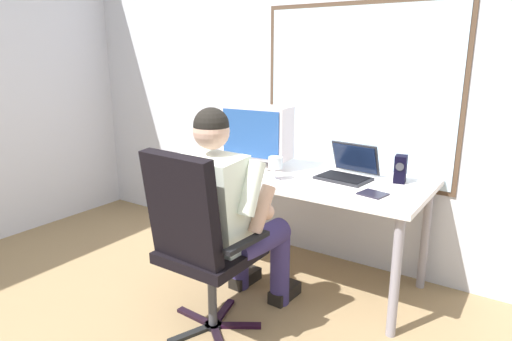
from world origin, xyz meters
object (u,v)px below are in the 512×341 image
at_px(crt_monitor, 257,133).
at_px(laptop, 349,169).
at_px(office_chair, 197,236).
at_px(desk, 297,183).
at_px(person_seated, 228,211).
at_px(desk_speaker, 400,169).
at_px(wine_glass, 275,164).
at_px(cd_case, 373,194).

height_order(crt_monitor, laptop, crt_monitor).
bearing_deg(laptop, office_chair, -112.62).
distance_m(desk, person_seated, 0.66).
height_order(crt_monitor, desk_speaker, crt_monitor).
bearing_deg(desk_speaker, crt_monitor, -170.52).
relative_size(crt_monitor, laptop, 1.38).
xyz_separation_m(wine_glass, desk_speaker, (0.67, 0.37, -0.02)).
height_order(office_chair, wine_glass, office_chair).
relative_size(crt_monitor, wine_glass, 3.27).
xyz_separation_m(crt_monitor, laptop, (0.64, 0.09, -0.18)).
bearing_deg(crt_monitor, desk, -0.08).
bearing_deg(laptop, wine_glass, -140.18).
xyz_separation_m(person_seated, cd_case, (0.66, 0.48, 0.09)).
xyz_separation_m(person_seated, desk_speaker, (0.71, 0.81, 0.17)).
height_order(person_seated, wine_glass, person_seated).
distance_m(desk, cd_case, 0.61).
height_order(crt_monitor, cd_case, crt_monitor).
bearing_deg(desk, crt_monitor, 179.92).
bearing_deg(cd_case, wine_glass, -176.29).
height_order(desk, desk_speaker, desk_speaker).
bearing_deg(office_chair, desk_speaker, 55.96).
height_order(crt_monitor, wine_glass, crt_monitor).
relative_size(person_seated, laptop, 3.58).
distance_m(desk_speaker, cd_case, 0.34).
relative_size(laptop, wine_glass, 2.38).
xyz_separation_m(office_chair, laptop, (0.42, 1.00, 0.20)).
distance_m(office_chair, person_seated, 0.26).
height_order(laptop, cd_case, laptop).
distance_m(office_chair, desk_speaker, 1.31).
xyz_separation_m(office_chair, cd_case, (0.67, 0.73, 0.15)).
distance_m(crt_monitor, desk_speaker, 0.97).
bearing_deg(desk_speaker, laptop, -167.19).
relative_size(office_chair, laptop, 3.02).
bearing_deg(laptop, cd_case, -45.89).
height_order(desk, person_seated, person_seated).
distance_m(person_seated, cd_case, 0.82).
distance_m(desk, desk_speaker, 0.67).
distance_m(laptop, wine_glass, 0.47).
height_order(office_chair, cd_case, office_chair).
distance_m(person_seated, wine_glass, 0.48).
height_order(laptop, desk_speaker, laptop).
bearing_deg(crt_monitor, person_seated, -69.89).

